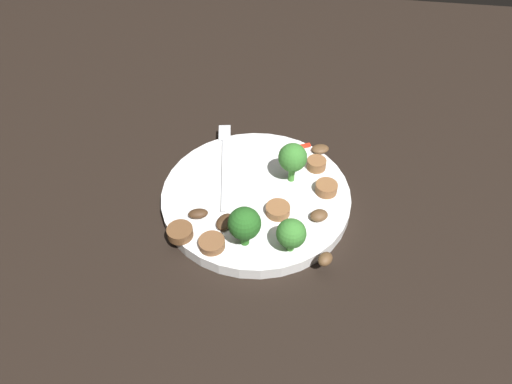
{
  "coord_description": "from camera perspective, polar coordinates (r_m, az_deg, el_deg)",
  "views": [
    {
      "loc": [
        -0.42,
        -0.07,
        0.45
      ],
      "look_at": [
        0.0,
        0.0,
        0.02
      ],
      "focal_mm": 32.17,
      "sensor_mm": 36.0,
      "label": 1
    }
  ],
  "objects": [
    {
      "name": "pepper_strip_0",
      "position": [
        0.68,
        4.98,
        5.5
      ],
      "size": [
        0.02,
        0.04,
        0.0
      ],
      "primitive_type": "cube",
      "rotation": [
        0.0,
        0.0,
        2.02
      ],
      "color": "red",
      "rests_on": "plate"
    },
    {
      "name": "ground_plane",
      "position": [
        0.62,
        0.0,
        -1.13
      ],
      "size": [
        1.4,
        1.4,
        0.0
      ],
      "primitive_type": "plane",
      "color": "black"
    },
    {
      "name": "sausage_slice_3",
      "position": [
        0.55,
        -5.52,
        -6.37
      ],
      "size": [
        0.04,
        0.04,
        0.01
      ],
      "primitive_type": "cylinder",
      "rotation": [
        0.0,
        0.0,
        2.68
      ],
      "color": "brown",
      "rests_on": "plate"
    },
    {
      "name": "mushroom_1",
      "position": [
        0.58,
        -7.22,
        -2.68
      ],
      "size": [
        0.02,
        0.03,
        0.01
      ],
      "primitive_type": "ellipsoid",
      "rotation": [
        0.0,
        0.0,
        1.87
      ],
      "color": "#422B19",
      "rests_on": "plate"
    },
    {
      "name": "mushroom_4",
      "position": [
        0.54,
        8.59,
        -8.25
      ],
      "size": [
        0.03,
        0.02,
        0.01
      ],
      "primitive_type": "ellipsoid",
      "rotation": [
        0.0,
        0.0,
        2.63
      ],
      "color": "brown",
      "rests_on": "plate"
    },
    {
      "name": "sausage_slice_4",
      "position": [
        0.58,
        2.74,
        -2.23
      ],
      "size": [
        0.04,
        0.04,
        0.01
      ],
      "primitive_type": "cylinder",
      "rotation": [
        0.0,
        0.0,
        2.68
      ],
      "color": "brown",
      "rests_on": "plate"
    },
    {
      "name": "sausage_slice_1",
      "position": [
        0.57,
        -9.42,
        -4.94
      ],
      "size": [
        0.04,
        0.04,
        0.01
      ],
      "primitive_type": "cylinder",
      "rotation": [
        0.0,
        0.0,
        0.4
      ],
      "color": "brown",
      "rests_on": "plate"
    },
    {
      "name": "mushroom_3",
      "position": [
        0.58,
        7.83,
        -2.9
      ],
      "size": [
        0.03,
        0.03,
        0.01
      ],
      "primitive_type": "ellipsoid",
      "rotation": [
        0.0,
        0.0,
        5.19
      ],
      "color": "brown",
      "rests_on": "plate"
    },
    {
      "name": "broccoli_floret_2",
      "position": [
        0.53,
        4.4,
        -5.2
      ],
      "size": [
        0.04,
        0.04,
        0.05
      ],
      "color": "#408630",
      "rests_on": "plate"
    },
    {
      "name": "sausage_slice_2",
      "position": [
        0.62,
        8.74,
        0.49
      ],
      "size": [
        0.04,
        0.04,
        0.01
      ],
      "primitive_type": "cylinder",
      "rotation": [
        0.0,
        0.0,
        1.92
      ],
      "color": "brown",
      "rests_on": "plate"
    },
    {
      "name": "broccoli_floret_1",
      "position": [
        0.6,
        4.58,
        4.24
      ],
      "size": [
        0.04,
        0.04,
        0.06
      ],
      "color": "#408630",
      "rests_on": "plate"
    },
    {
      "name": "sausage_slice_0",
      "position": [
        0.65,
        7.52,
        3.48
      ],
      "size": [
        0.04,
        0.04,
        0.01
      ],
      "primitive_type": "cylinder",
      "rotation": [
        0.0,
        0.0,
        1.98
      ],
      "color": "brown",
      "rests_on": "plate"
    },
    {
      "name": "plate",
      "position": [
        0.62,
        0.0,
        -0.57
      ],
      "size": [
        0.25,
        0.25,
        0.02
      ],
      "primitive_type": "cylinder",
      "color": "white",
      "rests_on": "ground_plane"
    },
    {
      "name": "mushroom_0",
      "position": [
        0.57,
        -3.87,
        -3.71
      ],
      "size": [
        0.03,
        0.03,
        0.01
      ],
      "primitive_type": "ellipsoid",
      "rotation": [
        0.0,
        0.0,
        6.0
      ],
      "color": "#422B19",
      "rests_on": "plate"
    },
    {
      "name": "mushroom_2",
      "position": [
        0.68,
        7.99,
        5.33
      ],
      "size": [
        0.03,
        0.03,
        0.01
      ],
      "primitive_type": "ellipsoid",
      "rotation": [
        0.0,
        0.0,
        1.9
      ],
      "color": "brown",
      "rests_on": "plate"
    },
    {
      "name": "broccoli_floret_0",
      "position": [
        0.53,
        -1.12,
        -4.03
      ],
      "size": [
        0.04,
        0.04,
        0.05
      ],
      "color": "#296420",
      "rests_on": "plate"
    },
    {
      "name": "fork",
      "position": [
        0.66,
        -3.97,
        4.23
      ],
      "size": [
        0.18,
        0.05,
        0.0
      ],
      "rotation": [
        0.0,
        0.0,
        0.19
      ],
      "color": "silver",
      "rests_on": "plate"
    }
  ]
}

